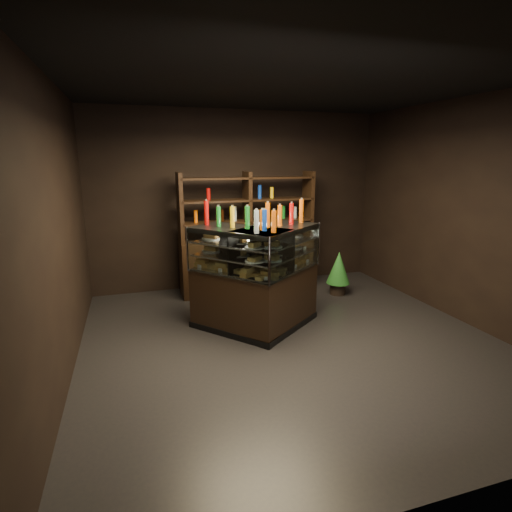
{
  "coord_description": "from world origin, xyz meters",
  "views": [
    {
      "loc": [
        -1.79,
        -4.21,
        2.2
      ],
      "look_at": [
        -0.35,
        0.37,
        1.03
      ],
      "focal_mm": 28.0,
      "sensor_mm": 36.0,
      "label": 1
    }
  ],
  "objects": [
    {
      "name": "bottles_top",
      "position": [
        -0.28,
        0.51,
        1.5
      ],
      "size": [
        1.26,
        0.84,
        0.3
      ],
      "color": "#B20C0A",
      "rests_on": "display_case"
    },
    {
      "name": "potted_conifer",
      "position": [
        1.41,
        1.42,
        0.47
      ],
      "size": [
        0.38,
        0.38,
        0.82
      ],
      "rotation": [
        0.0,
        0.0,
        0.09
      ],
      "color": "black",
      "rests_on": "ground"
    },
    {
      "name": "back_shelving",
      "position": [
        0.03,
        2.05,
        0.61
      ],
      "size": [
        2.25,
        0.45,
        2.0
      ],
      "rotation": [
        0.0,
        0.0,
        0.01
      ],
      "color": "black",
      "rests_on": "ground"
    },
    {
      "name": "room_shell",
      "position": [
        0.0,
        0.0,
        1.94
      ],
      "size": [
        5.02,
        5.02,
        3.01
      ],
      "color": "black",
      "rests_on": "ground"
    },
    {
      "name": "display_case",
      "position": [
        -0.28,
        0.51,
        0.46
      ],
      "size": [
        1.79,
        1.36,
        1.37
      ],
      "rotation": [
        0.0,
        0.0,
        -0.11
      ],
      "color": "black",
      "rests_on": "ground"
    },
    {
      "name": "food_display",
      "position": [
        -0.28,
        0.5,
        1.01
      ],
      "size": [
        1.43,
        0.98,
        0.42
      ],
      "color": "gold",
      "rests_on": "display_case"
    },
    {
      "name": "ground",
      "position": [
        0.0,
        0.0,
        0.0
      ],
      "size": [
        5.0,
        5.0,
        0.0
      ],
      "primitive_type": "plane",
      "color": "black",
      "rests_on": "ground"
    }
  ]
}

